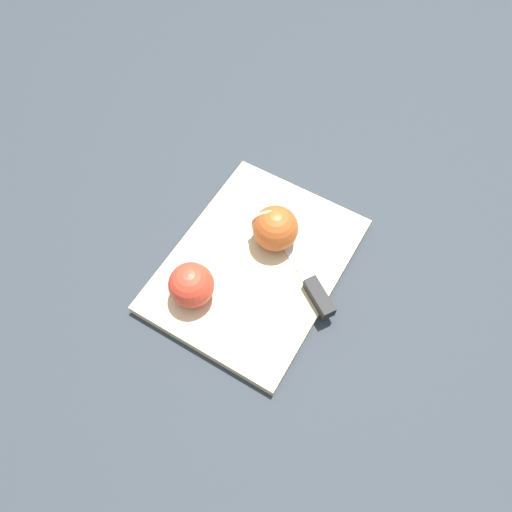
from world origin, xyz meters
name	(u,v)px	position (x,y,z in m)	size (l,w,h in m)	color
ground_plane	(256,267)	(0.00, 0.00, 0.00)	(4.00, 4.00, 0.00)	#282D33
cutting_board	(256,265)	(0.00, 0.00, 0.01)	(0.35, 0.27, 0.02)	#D1B789
apple_half_left	(192,285)	(-0.10, 0.06, 0.05)	(0.07, 0.07, 0.07)	red
apple_half_right	(275,228)	(0.05, -0.01, 0.06)	(0.08, 0.08, 0.08)	#AD4C1E
knife	(317,294)	(-0.01, -0.11, 0.03)	(0.10, 0.13, 0.02)	silver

